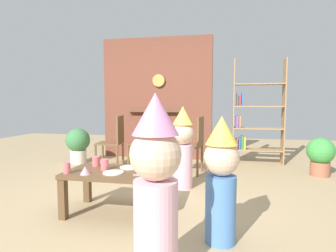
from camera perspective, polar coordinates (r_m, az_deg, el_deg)
ground_plane at (r=3.23m, az=-4.16°, el=-15.53°), size 12.00×12.00×0.00m
brick_fireplace_feature at (r=5.67m, az=-2.23°, el=5.55°), size 2.20×0.28×2.40m
bookshelf at (r=5.35m, az=17.08°, el=1.81°), size 0.90×0.28×1.90m
coffee_table at (r=2.93m, az=-11.12°, el=-10.41°), size 0.92×0.58×0.44m
paper_cup_near_left at (r=2.95m, az=-12.81°, el=-7.67°), size 0.08×0.08×0.11m
paper_cup_near_right at (r=3.14m, az=-14.47°, el=-6.99°), size 0.08×0.08×0.10m
paper_cup_center at (r=2.91m, az=-19.93°, el=-8.03°), size 0.07×0.07×0.11m
paper_cup_far_left at (r=2.85m, az=-5.08°, el=-8.16°), size 0.06×0.06×0.09m
paper_plate_front at (r=2.80m, az=-11.10°, el=-9.32°), size 0.20×0.20×0.01m
paper_plate_rear at (r=2.99m, az=-7.83°, el=-8.36°), size 0.20×0.20×0.01m
birthday_cake_slice at (r=2.82m, az=-16.54°, el=-8.68°), size 0.10×0.10×0.08m
table_fork at (r=2.68m, az=-5.57°, el=-9.95°), size 0.15×0.02×0.01m
child_with_cone_hat at (r=1.79m, az=-2.53°, el=-11.29°), size 0.33×0.33×1.19m
child_in_pink at (r=2.28m, az=10.77°, el=-10.09°), size 0.28×0.28×1.02m
child_by_the_chairs at (r=3.66m, az=3.02°, el=-3.91°), size 0.30×0.30×1.07m
dining_chair_left at (r=4.76m, az=-10.81°, el=-2.62°), size 0.44×0.44×0.90m
dining_chair_middle at (r=4.63m, az=-4.11°, el=-2.76°), size 0.46×0.46×0.90m
dining_chair_right at (r=4.40m, az=5.42°, el=-3.17°), size 0.44×0.44×0.90m
potted_plant_tall at (r=4.86m, az=28.68°, el=-5.13°), size 0.40×0.40×0.59m
potted_plant_short at (r=5.43m, az=-17.88°, el=-3.40°), size 0.44×0.44×0.64m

